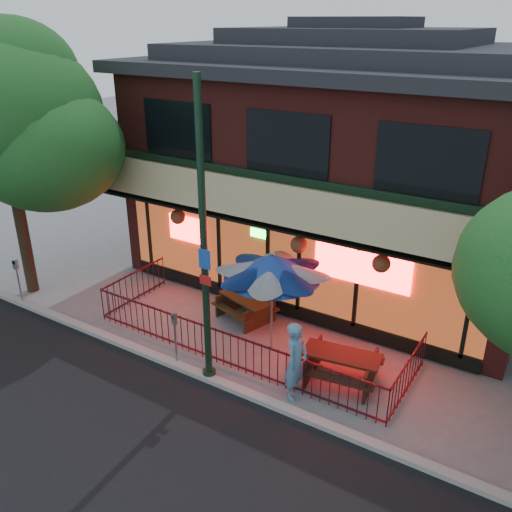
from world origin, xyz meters
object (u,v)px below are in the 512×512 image
at_px(street_light, 204,258).
at_px(street_tree_left, 3,107).
at_px(patio_umbrella, 272,266).
at_px(pedestrian, 296,361).
at_px(parking_meter_near, 175,330).
at_px(picnic_table_right, 341,363).
at_px(picnic_table_left, 245,305).
at_px(parking_meter_far, 17,274).

height_order(street_light, street_tree_left, street_tree_left).
bearing_deg(patio_umbrella, pedestrian, -43.80).
bearing_deg(parking_meter_near, picnic_table_right, 22.56).
height_order(picnic_table_left, picnic_table_right, picnic_table_right).
bearing_deg(parking_meter_near, street_tree_left, 173.06).
bearing_deg(pedestrian, picnic_table_left, 50.36).
relative_size(street_light, pedestrian, 3.72).
bearing_deg(picnic_table_right, picnic_table_left, 160.43).
distance_m(street_light, parking_meter_far, 7.33).
relative_size(picnic_table_right, pedestrian, 1.06).
xyz_separation_m(street_tree_left, parking_meter_near, (6.46, -0.79, -4.67)).
distance_m(picnic_table_right, parking_meter_near, 4.06).
relative_size(picnic_table_left, pedestrian, 1.00).
relative_size(patio_umbrella, pedestrian, 1.46).
xyz_separation_m(pedestrian, parking_meter_near, (-3.07, -0.50, 0.06)).
bearing_deg(parking_meter_near, parking_meter_far, -179.53).
distance_m(patio_umbrella, parking_meter_near, 2.83).
height_order(picnic_table_right, parking_meter_near, parking_meter_near).
relative_size(patio_umbrella, parking_meter_near, 1.87).
bearing_deg(patio_umbrella, picnic_table_left, 147.52).
height_order(street_tree_left, picnic_table_right, street_tree_left).
relative_size(picnic_table_left, patio_umbrella, 0.69).
bearing_deg(parking_meter_far, patio_umbrella, 14.45).
relative_size(picnic_table_left, parking_meter_near, 1.28).
relative_size(parking_meter_near, parking_meter_far, 1.01).
height_order(street_light, picnic_table_right, street_light).
height_order(picnic_table_left, parking_meter_near, parking_meter_near).
relative_size(street_tree_left, patio_umbrella, 2.93).
distance_m(pedestrian, parking_meter_near, 3.11).
height_order(street_light, parking_meter_far, street_light).
distance_m(picnic_table_left, patio_umbrella, 2.52).
relative_size(street_light, picnic_table_left, 3.71).
bearing_deg(street_tree_left, parking_meter_far, -61.31).
bearing_deg(picnic_table_left, pedestrian, -38.72).
bearing_deg(picnic_table_right, street_light, -150.34).
height_order(pedestrian, parking_meter_far, pedestrian).
height_order(patio_umbrella, parking_meter_near, patio_umbrella).
distance_m(street_tree_left, picnic_table_left, 8.70).
distance_m(picnic_table_left, picnic_table_right, 3.74).
xyz_separation_m(picnic_table_right, pedestrian, (-0.66, -1.05, 0.43)).
relative_size(street_light, street_tree_left, 0.87).
xyz_separation_m(street_tree_left, parking_meter_far, (0.46, -0.84, -4.68)).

